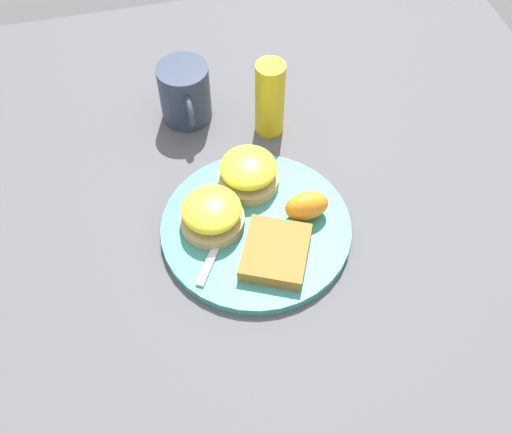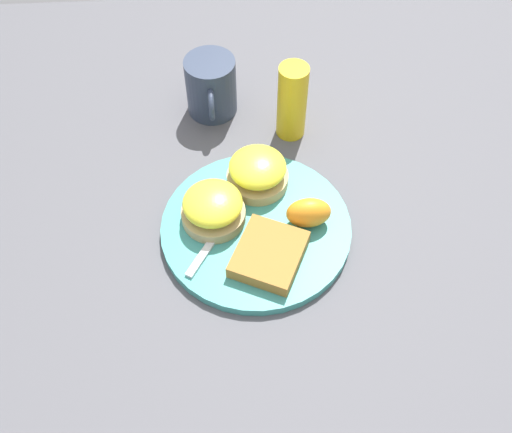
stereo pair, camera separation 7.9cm
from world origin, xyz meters
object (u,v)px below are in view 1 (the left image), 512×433
object	(u,v)px
sandwich_benedict_left	(248,172)
sandwich_benedict_right	(212,213)
fork	(229,216)
condiment_bottle	(270,99)
hashbrown_patty	(276,252)
orange_wedge	(307,207)
cup	(185,93)

from	to	relation	value
sandwich_benedict_left	sandwich_benedict_right	world-z (taller)	same
fork	condiment_bottle	distance (m)	0.20
condiment_bottle	hashbrown_patty	bearing A→B (deg)	-12.37
sandwich_benedict_left	orange_wedge	distance (m)	0.10
sandwich_benedict_right	fork	distance (m)	0.03
fork	condiment_bottle	world-z (taller)	condiment_bottle
orange_wedge	sandwich_benedict_right	bearing A→B (deg)	-98.34
sandwich_benedict_left	sandwich_benedict_right	distance (m)	0.09
orange_wedge	cup	bearing A→B (deg)	-153.32
sandwich_benedict_right	condiment_bottle	bearing A→B (deg)	144.23
sandwich_benedict_left	orange_wedge	world-z (taller)	sandwich_benedict_left
hashbrown_patty	orange_wedge	bearing A→B (deg)	131.93
hashbrown_patty	cup	bearing A→B (deg)	-167.35
hashbrown_patty	orange_wedge	xyz separation A→B (m)	(-0.05, 0.06, 0.01)
hashbrown_patty	cup	distance (m)	0.30
sandwich_benedict_left	condiment_bottle	bearing A→B (deg)	152.12
sandwich_benedict_left	orange_wedge	size ratio (longest dim) A/B	1.45
sandwich_benedict_right	cup	size ratio (longest dim) A/B	0.80
sandwich_benedict_left	orange_wedge	xyz separation A→B (m)	(0.08, 0.06, -0.00)
hashbrown_patty	condiment_bottle	xyz separation A→B (m)	(-0.24, 0.05, 0.04)
condiment_bottle	sandwich_benedict_right	bearing A→B (deg)	-35.77
cup	sandwich_benedict_right	bearing A→B (deg)	-0.81
sandwich_benedict_left	hashbrown_patty	size ratio (longest dim) A/B	0.94
sandwich_benedict_left	hashbrown_patty	distance (m)	0.13
sandwich_benedict_right	cup	distance (m)	0.23
hashbrown_patty	fork	xyz separation A→B (m)	(-0.07, -0.05, -0.01)
sandwich_benedict_left	cup	world-z (taller)	cup
cup	sandwich_benedict_left	bearing A→B (deg)	19.77
cup	condiment_bottle	bearing A→B (deg)	64.31
cup	hashbrown_patty	bearing A→B (deg)	12.65
orange_wedge	cup	xyz separation A→B (m)	(-0.24, -0.12, 0.01)
sandwich_benedict_left	fork	size ratio (longest dim) A/B	0.49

